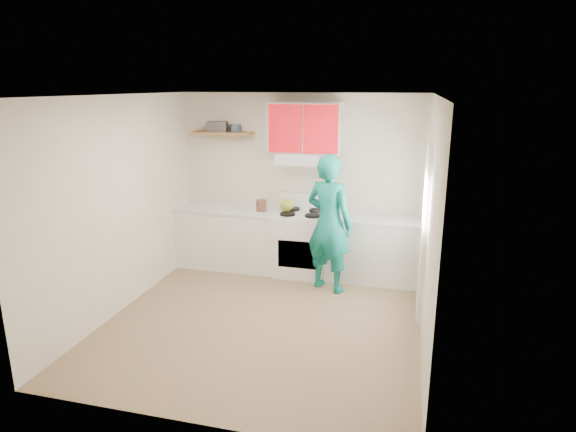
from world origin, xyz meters
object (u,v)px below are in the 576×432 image
(kettle, at_px, (287,205))
(tin, at_px, (235,128))
(crock, at_px, (261,206))
(stove, at_px, (302,244))
(person, at_px, (329,223))

(kettle, bearing_deg, tin, 164.97)
(kettle, distance_m, crock, 0.37)
(stove, distance_m, kettle, 0.61)
(stove, xyz_separation_m, person, (0.47, -0.46, 0.47))
(tin, relative_size, kettle, 0.84)
(tin, bearing_deg, kettle, -9.76)
(stove, bearing_deg, person, -44.66)
(stove, xyz_separation_m, tin, (-1.07, 0.21, 1.63))
(crock, bearing_deg, stove, 1.62)
(kettle, xyz_separation_m, person, (0.72, -0.54, -0.08))
(tin, bearing_deg, stove, -11.28)
(stove, distance_m, crock, 0.81)
(stove, xyz_separation_m, kettle, (-0.25, 0.07, 0.55))
(stove, height_order, person, person)
(stove, distance_m, tin, 1.96)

